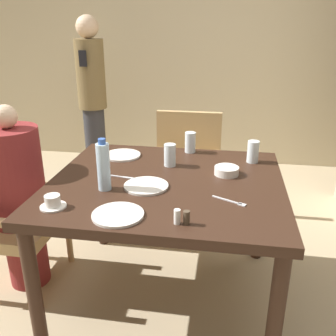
# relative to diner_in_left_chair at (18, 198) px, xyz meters

# --- Properties ---
(ground_plane) EXTENTS (16.00, 16.00, 0.00)m
(ground_plane) POSITION_rel_diner_in_left_chair_xyz_m (0.87, 0.00, -0.58)
(ground_plane) COLOR tan
(wall_back) EXTENTS (8.00, 0.06, 2.80)m
(wall_back) POSITION_rel_diner_in_left_chair_xyz_m (0.87, 2.42, 0.82)
(wall_back) COLOR beige
(wall_back) RESTS_ON ground_plane
(dining_table) EXTENTS (1.23, 1.10, 0.75)m
(dining_table) POSITION_rel_diner_in_left_chair_xyz_m (0.87, 0.00, 0.08)
(dining_table) COLOR #331E14
(dining_table) RESTS_ON ground_plane
(diner_in_left_chair) EXTENTS (0.32, 0.32, 1.13)m
(diner_in_left_chair) POSITION_rel_diner_in_left_chair_xyz_m (0.00, 0.00, 0.00)
(diner_in_left_chair) COLOR maroon
(diner_in_left_chair) RESTS_ON ground_plane
(chair_far_side) EXTENTS (0.53, 0.53, 0.87)m
(chair_far_side) POSITION_rel_diner_in_left_chair_xyz_m (0.87, 0.95, -0.10)
(chair_far_side) COLOR tan
(chair_far_side) RESTS_ON ground_plane
(standing_host) EXTENTS (0.27, 0.31, 1.59)m
(standing_host) POSITION_rel_diner_in_left_chair_xyz_m (-0.12, 1.64, 0.28)
(standing_host) COLOR #2D2D33
(standing_host) RESTS_ON ground_plane
(plate_main_left) EXTENTS (0.23, 0.23, 0.01)m
(plate_main_left) POSITION_rel_diner_in_left_chair_xyz_m (0.73, -0.41, 0.18)
(plate_main_left) COLOR white
(plate_main_left) RESTS_ON dining_table
(plate_main_right) EXTENTS (0.23, 0.23, 0.01)m
(plate_main_right) POSITION_rel_diner_in_left_chair_xyz_m (0.54, 0.34, 0.18)
(plate_main_right) COLOR white
(plate_main_right) RESTS_ON dining_table
(plate_dessert_center) EXTENTS (0.23, 0.23, 0.01)m
(plate_dessert_center) POSITION_rel_diner_in_left_chair_xyz_m (0.79, -0.10, 0.18)
(plate_dessert_center) COLOR white
(plate_dessert_center) RESTS_ON dining_table
(teacup_with_saucer) EXTENTS (0.12, 0.12, 0.06)m
(teacup_with_saucer) POSITION_rel_diner_in_left_chair_xyz_m (0.42, -0.38, 0.20)
(teacup_with_saucer) COLOR white
(teacup_with_saucer) RESTS_ON dining_table
(bowl_small) EXTENTS (0.13, 0.13, 0.04)m
(bowl_small) POSITION_rel_diner_in_left_chair_xyz_m (1.19, 0.14, 0.19)
(bowl_small) COLOR white
(bowl_small) RESTS_ON dining_table
(water_bottle) EXTENTS (0.07, 0.07, 0.26)m
(water_bottle) POSITION_rel_diner_in_left_chair_xyz_m (0.59, -0.16, 0.30)
(water_bottle) COLOR silver
(water_bottle) RESTS_ON dining_table
(glass_tall_near) EXTENTS (0.07, 0.07, 0.13)m
(glass_tall_near) POSITION_rel_diner_in_left_chair_xyz_m (0.95, 0.48, 0.24)
(glass_tall_near) COLOR silver
(glass_tall_near) RESTS_ON dining_table
(glass_tall_mid) EXTENTS (0.07, 0.07, 0.13)m
(glass_tall_mid) POSITION_rel_diner_in_left_chair_xyz_m (1.34, 0.36, 0.24)
(glass_tall_mid) COLOR silver
(glass_tall_mid) RESTS_ON dining_table
(glass_tall_far) EXTENTS (0.07, 0.07, 0.13)m
(glass_tall_far) POSITION_rel_diner_in_left_chair_xyz_m (0.86, 0.22, 0.24)
(glass_tall_far) COLOR silver
(glass_tall_far) RESTS_ON dining_table
(salt_shaker) EXTENTS (0.03, 0.03, 0.07)m
(salt_shaker) POSITION_rel_diner_in_left_chair_xyz_m (0.99, -0.44, 0.20)
(salt_shaker) COLOR white
(salt_shaker) RESTS_ON dining_table
(pepper_shaker) EXTENTS (0.03, 0.03, 0.06)m
(pepper_shaker) POSITION_rel_diner_in_left_chair_xyz_m (1.03, -0.44, 0.20)
(pepper_shaker) COLOR #4C3D2D
(pepper_shaker) RESTS_ON dining_table
(fork_beside_plate) EXTENTS (0.16, 0.09, 0.00)m
(fork_beside_plate) POSITION_rel_diner_in_left_chair_xyz_m (1.22, -0.20, 0.17)
(fork_beside_plate) COLOR silver
(fork_beside_plate) RESTS_ON dining_table
(knife_beside_plate) EXTENTS (0.19, 0.04, 0.00)m
(knife_beside_plate) POSITION_rel_diner_in_left_chair_xyz_m (0.61, 0.01, 0.17)
(knife_beside_plate) COLOR silver
(knife_beside_plate) RESTS_ON dining_table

